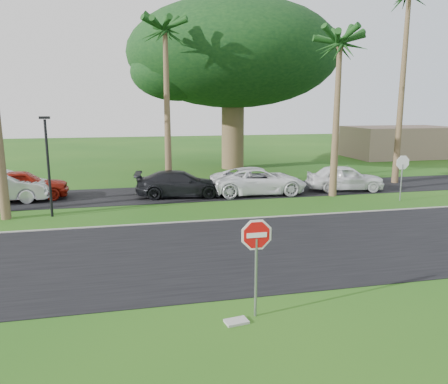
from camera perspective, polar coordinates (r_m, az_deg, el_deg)
name	(u,v)px	position (r m, az deg, el deg)	size (l,w,h in m)	color
ground	(212,273)	(13.86, -1.52, -10.51)	(120.00, 120.00, 0.00)	#174711
road	(202,252)	(15.70, -2.93, -7.81)	(120.00, 8.00, 0.02)	black
parking_strip	(172,194)	(25.76, -6.86, -0.24)	(120.00, 5.00, 0.02)	black
curb	(186,222)	(19.52, -4.94, -3.92)	(120.00, 0.12, 0.06)	gray
stop_sign_near	(256,248)	(10.62, 4.24, -7.28)	(1.05, 0.07, 2.62)	gray
stop_sign_far	(402,168)	(25.40, 22.26, 2.86)	(1.05, 0.07, 2.62)	gray
palm_center	(165,34)	(27.03, -7.69, 19.79)	(5.00, 5.00, 10.50)	brown
palm_right_near	(340,47)	(25.53, 14.90, 17.83)	(5.00, 5.00, 9.50)	brown
canopy_tree	(233,55)	(35.84, 1.19, 17.44)	(16.50, 16.50, 13.12)	brown
streetlight_right	(48,160)	(21.57, -22.01, 3.86)	(0.45, 0.25, 4.64)	black
building_far	(399,142)	(46.95, 21.90, 6.09)	(10.00, 6.00, 3.00)	gray
car_silver	(2,187)	(26.22, -27.04, 0.62)	(1.76, 5.06, 1.67)	silver
car_red	(21,185)	(26.23, -25.01, 0.81)	(1.98, 4.93, 1.68)	#99190C
car_dark	(180,184)	(24.83, -5.75, 1.03)	(2.04, 5.02, 1.46)	black
car_minivan	(259,181)	(25.49, 4.53, 1.43)	(2.58, 5.59, 1.55)	white
car_pickup	(345,178)	(27.50, 15.52, 1.78)	(1.83, 4.55, 1.55)	white
utility_slab	(236,321)	(10.97, 1.63, -16.55)	(0.55, 0.35, 0.06)	#9F9E97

